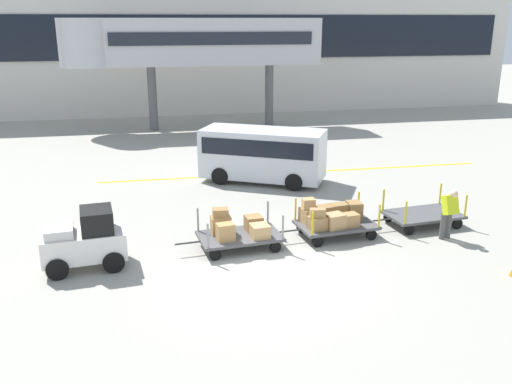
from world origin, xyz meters
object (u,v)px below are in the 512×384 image
object	(u,v)px
baggage_cart_tail	(423,215)
shuttle_van	(263,151)
baggage_cart_middle	(332,218)
baggage_handler	(449,212)
baggage_tug	(85,240)
baggage_cart_lead	(238,231)

from	to	relation	value
baggage_cart_tail	shuttle_van	distance (m)	7.08
baggage_cart_middle	baggage_cart_tail	xyz separation A→B (m)	(3.09, 0.26, -0.21)
shuttle_van	baggage_handler	bearing A→B (deg)	-60.67
baggage_tug	shuttle_van	size ratio (longest dim) A/B	0.43
baggage_cart_tail	baggage_handler	distance (m)	1.33
baggage_cart_lead	baggage_cart_tail	world-z (taller)	baggage_cart_lead
baggage_tug	baggage_cart_lead	xyz separation A→B (m)	(4.11, 0.44, -0.23)
baggage_tug	baggage_cart_tail	xyz separation A→B (m)	(10.11, 1.03, -0.41)
baggage_cart_middle	baggage_handler	xyz separation A→B (m)	(3.22, -0.95, 0.31)
baggage_handler	baggage_cart_middle	bearing A→B (deg)	163.49
baggage_cart_middle	shuttle_van	distance (m)	6.22
baggage_tug	baggage_handler	world-z (taller)	baggage_tug
shuttle_van	baggage_cart_tail	bearing A→B (deg)	-56.76
baggage_tug	baggage_cart_tail	world-z (taller)	baggage_tug
baggage_tug	baggage_cart_tail	size ratio (longest dim) A/B	0.72
baggage_cart_middle	baggage_cart_tail	world-z (taller)	baggage_cart_middle
baggage_cart_lead	baggage_cart_tail	size ratio (longest dim) A/B	1.00
baggage_handler	shuttle_van	world-z (taller)	shuttle_van
baggage_cart_lead	baggage_cart_middle	size ratio (longest dim) A/B	1.00
baggage_cart_middle	baggage_handler	size ratio (longest dim) A/B	1.96
baggage_cart_middle	shuttle_van	xyz separation A→B (m)	(-0.76, 6.14, 0.67)
baggage_cart_lead	baggage_cart_middle	bearing A→B (deg)	6.34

